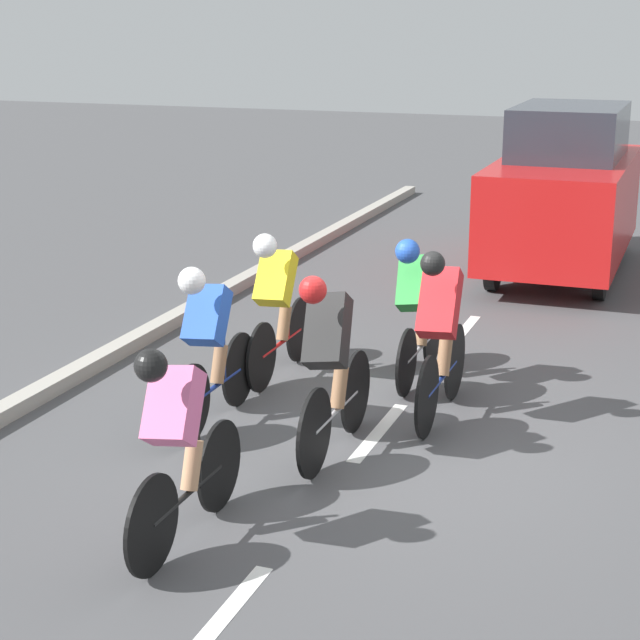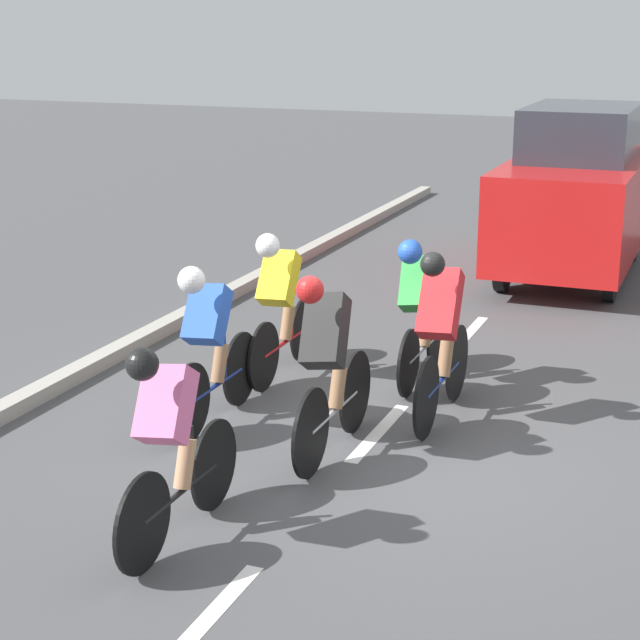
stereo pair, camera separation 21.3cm
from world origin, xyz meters
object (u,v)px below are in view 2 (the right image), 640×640
cyclist_yellow (280,300)px  cyclist_pink (170,438)px  cyclist_red (441,333)px  cyclist_black (328,361)px  cyclist_blue (209,340)px  support_car (576,193)px  cyclist_green (420,305)px

cyclist_yellow → cyclist_pink: bearing=101.7°
cyclist_red → cyclist_black: size_ratio=1.00×
cyclist_blue → cyclist_red: bearing=-154.9°
cyclist_yellow → support_car: 5.84m
cyclist_red → cyclist_yellow: bearing=-17.2°
cyclist_green → cyclist_pink: 3.81m
cyclist_black → cyclist_pink: cyclist_black is taller
cyclist_blue → cyclist_red: 2.00m
cyclist_red → cyclist_black: bearing=60.5°
cyclist_yellow → cyclist_pink: size_ratio=1.00×
cyclist_yellow → cyclist_pink: (-0.71, 3.42, -0.03)m
cyclist_red → cyclist_pink: cyclist_red is taller
cyclist_red → cyclist_yellow: 1.84m
cyclist_blue → cyclist_pink: cyclist_blue is taller
support_car → cyclist_blue: bearing=73.6°
cyclist_blue → cyclist_green: size_ratio=1.01×
cyclist_green → cyclist_pink: bearing=80.9°
cyclist_red → cyclist_yellow: (1.76, -0.55, -0.02)m
cyclist_blue → cyclist_green: (-1.36, -1.74, 0.00)m
cyclist_yellow → cyclist_green: bearing=-165.2°
cyclist_blue → cyclist_black: (-1.19, 0.25, 0.03)m
cyclist_pink → cyclist_red: bearing=-110.2°
cyclist_blue → cyclist_yellow: 1.40m
cyclist_pink → support_car: 9.00m
cyclist_blue → cyclist_black: 1.21m
cyclist_red → support_car: bearing=-92.1°
cyclist_blue → cyclist_yellow: bearing=-92.0°
cyclist_black → cyclist_yellow: bearing=-55.3°
cyclist_green → cyclist_yellow: bearing=14.8°
cyclist_black → support_car: size_ratio=0.43×
cyclist_green → support_car: support_car is taller
support_car → cyclist_red: bearing=87.9°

